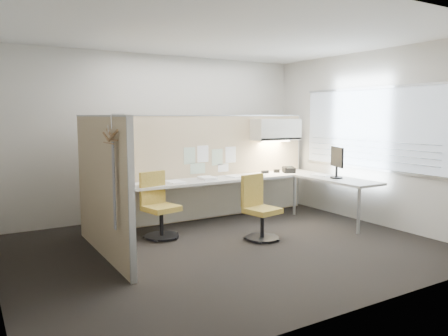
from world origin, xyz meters
TOP-DOWN VIEW (x-y plane):
  - floor at (0.00, 0.00)m, footprint 5.50×4.50m
  - ceiling at (0.00, 0.00)m, footprint 5.50×4.50m
  - wall_back at (0.00, 2.25)m, footprint 5.50×0.02m
  - wall_front at (0.00, -2.25)m, footprint 5.50×0.02m
  - wall_right at (2.75, 0.00)m, footprint 0.02×4.50m
  - window_pane at (2.73, 0.00)m, footprint 0.01×2.80m
  - partition_back at (0.55, 1.60)m, footprint 4.10×0.06m
  - partition_left at (-1.50, 0.50)m, footprint 0.06×2.20m
  - desk at (0.93, 1.13)m, footprint 4.00×2.07m
  - overhead_bin at (1.90, 1.39)m, footprint 0.90×0.36m
  - task_light_strip at (1.90, 1.39)m, footprint 0.60×0.06m
  - pinned_papers at (0.63, 1.57)m, footprint 1.01×0.00m
  - poster at (-1.05, 1.57)m, footprint 0.28×0.00m
  - chair_left at (-0.58, 0.92)m, footprint 0.52×0.54m
  - chair_right at (0.61, 0.10)m, footprint 0.50×0.51m
  - monitor at (2.30, 0.27)m, footprint 0.23×0.46m
  - phone at (2.08, 1.23)m, footprint 0.26×0.25m
  - stapler at (1.67, 1.39)m, footprint 0.14×0.05m
  - tape_dispenser at (1.91, 1.36)m, footprint 0.12×0.09m
  - coat_hook at (-1.58, -0.21)m, footprint 0.18×0.42m
  - paper_stack_0 at (-0.92, 1.20)m, footprint 0.29×0.35m
  - paper_stack_1 at (-0.16, 1.25)m, footprint 0.25×0.32m
  - paper_stack_2 at (0.41, 1.24)m, footprint 0.25×0.31m
  - paper_stack_3 at (0.98, 1.31)m, footprint 0.25×0.32m
  - paper_stack_4 at (1.27, 1.17)m, footprint 0.31×0.35m
  - paper_stack_5 at (2.31, 0.64)m, footprint 0.31×0.35m

SIDE VIEW (x-z plane):
  - floor at x=0.00m, z-range -0.01..0.00m
  - chair_right at x=0.61m, z-range -0.03..0.88m
  - chair_left at x=-0.58m, z-range -0.03..0.91m
  - desk at x=0.93m, z-range 0.24..0.97m
  - paper_stack_3 at x=0.98m, z-range 0.73..0.74m
  - paper_stack_1 at x=-0.16m, z-range 0.73..0.75m
  - paper_stack_5 at x=2.31m, z-range 0.73..0.75m
  - paper_stack_4 at x=1.27m, z-range 0.73..0.75m
  - paper_stack_0 at x=-0.92m, z-range 0.73..0.77m
  - paper_stack_2 at x=0.41m, z-range 0.73..0.78m
  - stapler at x=1.67m, z-range 0.73..0.78m
  - tape_dispenser at x=1.91m, z-range 0.73..0.79m
  - phone at x=2.08m, z-range 0.72..0.84m
  - partition_back at x=0.55m, z-range 0.00..1.75m
  - partition_left at x=-1.50m, z-range 0.00..1.75m
  - monitor at x=2.30m, z-range 0.77..1.28m
  - pinned_papers at x=0.63m, z-range 0.80..1.27m
  - task_light_strip at x=1.90m, z-range 1.29..1.31m
  - wall_back at x=0.00m, z-range 0.00..2.80m
  - wall_front at x=0.00m, z-range 0.00..2.80m
  - wall_right at x=2.75m, z-range 0.00..2.80m
  - poster at x=-1.05m, z-range 1.24..1.59m
  - coat_hook at x=-1.58m, z-range 0.80..2.06m
  - overhead_bin at x=1.90m, z-range 1.32..1.70m
  - window_pane at x=2.73m, z-range 0.90..2.20m
  - ceiling at x=0.00m, z-range 2.80..2.81m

